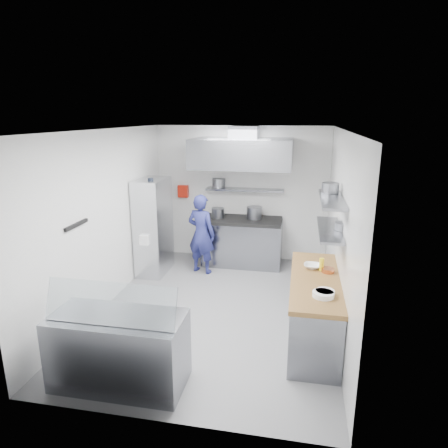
% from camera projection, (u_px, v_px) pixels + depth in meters
% --- Properties ---
extents(floor, '(5.00, 5.00, 0.00)m').
position_uv_depth(floor, '(217.00, 309.00, 6.41)').
color(floor, slate).
rests_on(floor, ground).
extents(ceiling, '(5.00, 5.00, 0.00)m').
position_uv_depth(ceiling, '(216.00, 130.00, 5.67)').
color(ceiling, silver).
rests_on(ceiling, wall_back).
extents(wall_back, '(3.60, 2.80, 0.02)m').
position_uv_depth(wall_back, '(241.00, 194.00, 8.40)').
color(wall_back, white).
rests_on(wall_back, floor).
extents(wall_front, '(3.60, 2.80, 0.02)m').
position_uv_depth(wall_front, '(160.00, 296.00, 3.67)').
color(wall_front, white).
rests_on(wall_front, floor).
extents(wall_left, '(2.80, 5.00, 0.02)m').
position_uv_depth(wall_left, '(106.00, 219.00, 6.37)').
color(wall_left, white).
rests_on(wall_left, floor).
extents(wall_right, '(2.80, 5.00, 0.02)m').
position_uv_depth(wall_right, '(339.00, 231.00, 5.71)').
color(wall_right, white).
rests_on(wall_right, floor).
extents(gas_range, '(1.60, 0.80, 0.90)m').
position_uv_depth(gas_range, '(242.00, 243.00, 8.26)').
color(gas_range, gray).
rests_on(gas_range, floor).
extents(cooktop, '(1.57, 0.78, 0.06)m').
position_uv_depth(cooktop, '(243.00, 220.00, 8.13)').
color(cooktop, black).
rests_on(cooktop, gas_range).
extents(stock_pot_left, '(0.26, 0.26, 0.20)m').
position_uv_depth(stock_pot_left, '(218.00, 213.00, 8.20)').
color(stock_pot_left, slate).
rests_on(stock_pot_left, cooktop).
extents(stock_pot_mid, '(0.31, 0.31, 0.24)m').
position_uv_depth(stock_pot_mid, '(254.00, 213.00, 8.13)').
color(stock_pot_mid, slate).
rests_on(stock_pot_mid, cooktop).
extents(over_range_shelf, '(1.60, 0.30, 0.04)m').
position_uv_depth(over_range_shelf, '(245.00, 190.00, 8.20)').
color(over_range_shelf, gray).
rests_on(over_range_shelf, wall_back).
extents(shelf_pot_a, '(0.27, 0.27, 0.18)m').
position_uv_depth(shelf_pot_a, '(219.00, 183.00, 8.37)').
color(shelf_pot_a, slate).
rests_on(shelf_pot_a, over_range_shelf).
extents(extractor_hood, '(1.90, 1.15, 0.55)m').
position_uv_depth(extractor_hood, '(242.00, 153.00, 7.60)').
color(extractor_hood, gray).
rests_on(extractor_hood, wall_back).
extents(hood_duct, '(0.55, 0.55, 0.24)m').
position_uv_depth(hood_duct, '(244.00, 132.00, 7.72)').
color(hood_duct, slate).
rests_on(hood_duct, extractor_hood).
extents(red_firebox, '(0.22, 0.10, 0.26)m').
position_uv_depth(red_firebox, '(183.00, 191.00, 8.57)').
color(red_firebox, red).
rests_on(red_firebox, wall_back).
extents(chef, '(0.65, 0.52, 1.56)m').
position_uv_depth(chef, '(201.00, 234.00, 7.72)').
color(chef, navy).
rests_on(chef, floor).
extents(wire_rack, '(0.50, 0.90, 1.85)m').
position_uv_depth(wire_rack, '(153.00, 226.00, 7.70)').
color(wire_rack, silver).
rests_on(wire_rack, floor).
extents(rack_bin_a, '(0.16, 0.20, 0.18)m').
position_uv_depth(rack_bin_a, '(145.00, 239.00, 7.33)').
color(rack_bin_a, white).
rests_on(rack_bin_a, wire_rack).
extents(rack_bin_b, '(0.14, 0.18, 0.16)m').
position_uv_depth(rack_bin_b, '(154.00, 207.00, 7.67)').
color(rack_bin_b, yellow).
rests_on(rack_bin_b, wire_rack).
extents(rack_jar, '(0.10, 0.10, 0.18)m').
position_uv_depth(rack_jar, '(151.00, 183.00, 7.31)').
color(rack_jar, black).
rests_on(rack_jar, wire_rack).
extents(knife_strip, '(0.04, 0.55, 0.05)m').
position_uv_depth(knife_strip, '(76.00, 225.00, 5.47)').
color(knife_strip, black).
rests_on(knife_strip, wall_left).
extents(prep_counter_base, '(0.62, 2.00, 0.84)m').
position_uv_depth(prep_counter_base, '(313.00, 311.00, 5.46)').
color(prep_counter_base, gray).
rests_on(prep_counter_base, floor).
extents(prep_counter_top, '(0.65, 2.04, 0.06)m').
position_uv_depth(prep_counter_top, '(315.00, 280.00, 5.34)').
color(prep_counter_top, brown).
rests_on(prep_counter_top, prep_counter_base).
extents(plate_stack_a, '(0.26, 0.26, 0.06)m').
position_uv_depth(plate_stack_a, '(323.00, 294.00, 4.78)').
color(plate_stack_a, white).
rests_on(plate_stack_a, prep_counter_top).
extents(plate_stack_b, '(0.23, 0.23, 0.06)m').
position_uv_depth(plate_stack_b, '(325.00, 293.00, 4.82)').
color(plate_stack_b, white).
rests_on(plate_stack_b, prep_counter_top).
extents(copper_pan, '(0.18, 0.18, 0.06)m').
position_uv_depth(copper_pan, '(328.00, 270.00, 5.52)').
color(copper_pan, '#CA6A38').
rests_on(copper_pan, prep_counter_top).
extents(squeeze_bottle, '(0.07, 0.07, 0.18)m').
position_uv_depth(squeeze_bottle, '(321.00, 265.00, 5.56)').
color(squeeze_bottle, yellow).
rests_on(squeeze_bottle, prep_counter_top).
extents(mixing_bowl, '(0.26, 0.26, 0.06)m').
position_uv_depth(mixing_bowl, '(312.00, 266.00, 5.67)').
color(mixing_bowl, white).
rests_on(mixing_bowl, prep_counter_top).
extents(wall_shelf_lower, '(0.30, 1.30, 0.04)m').
position_uv_depth(wall_shelf_lower, '(330.00, 229.00, 5.43)').
color(wall_shelf_lower, gray).
rests_on(wall_shelf_lower, wall_right).
extents(wall_shelf_upper, '(0.30, 1.30, 0.04)m').
position_uv_depth(wall_shelf_upper, '(332.00, 199.00, 5.31)').
color(wall_shelf_upper, gray).
rests_on(wall_shelf_upper, wall_right).
extents(shelf_pot_c, '(0.22, 0.22, 0.10)m').
position_uv_depth(shelf_pot_c, '(343.00, 226.00, 5.32)').
color(shelf_pot_c, slate).
rests_on(shelf_pot_c, wall_shelf_lower).
extents(shelf_pot_d, '(0.24, 0.24, 0.14)m').
position_uv_depth(shelf_pot_d, '(330.00, 188.00, 5.65)').
color(shelf_pot_d, slate).
rests_on(shelf_pot_d, wall_shelf_upper).
extents(display_case, '(1.50, 0.70, 0.85)m').
position_uv_depth(display_case, '(119.00, 350.00, 4.53)').
color(display_case, gray).
rests_on(display_case, floor).
extents(display_glass, '(1.47, 0.19, 0.42)m').
position_uv_depth(display_glass, '(110.00, 303.00, 4.25)').
color(display_glass, silver).
rests_on(display_glass, display_case).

